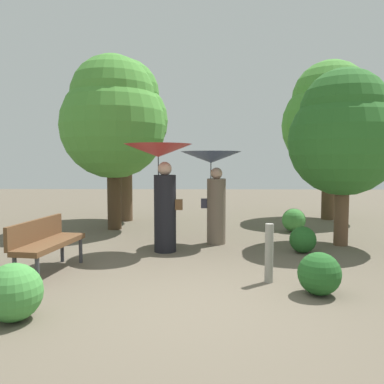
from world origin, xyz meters
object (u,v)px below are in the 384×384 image
(tree_mid_left, at_px, (125,113))
(path_marker_post, at_px, (269,253))
(person_right, at_px, (213,177))
(tree_mid_right, at_px, (330,117))
(park_bench, at_px, (46,240))
(person_left, at_px, (161,175))
(tree_near_right, at_px, (344,132))
(tree_near_left, at_px, (113,117))

(tree_mid_left, height_order, path_marker_post, tree_mid_left)
(person_right, xyz_separation_m, tree_mid_right, (3.57, 3.58, 1.64))
(tree_mid_right, bearing_deg, person_right, -134.91)
(park_bench, height_order, tree_mid_left, tree_mid_left)
(park_bench, bearing_deg, person_left, -39.34)
(tree_near_right, height_order, path_marker_post, tree_near_right)
(tree_mid_right, bearing_deg, tree_mid_left, -176.13)
(person_left, relative_size, park_bench, 1.33)
(person_left, bearing_deg, tree_near_left, 38.83)
(tree_near_right, bearing_deg, tree_mid_left, 147.16)
(park_bench, distance_m, tree_mid_right, 8.91)
(tree_near_left, relative_size, tree_mid_left, 0.94)
(tree_mid_left, bearing_deg, park_bench, -92.22)
(tree_near_right, bearing_deg, tree_mid_right, 76.00)
(tree_near_left, height_order, tree_near_right, tree_near_left)
(person_right, bearing_deg, path_marker_post, -156.48)
(person_left, relative_size, tree_near_left, 0.47)
(tree_near_right, height_order, tree_mid_left, tree_mid_left)
(person_right, relative_size, park_bench, 1.25)
(tree_mid_left, relative_size, path_marker_post, 5.51)
(tree_near_right, bearing_deg, park_bench, -158.00)
(tree_mid_right, distance_m, path_marker_post, 7.35)
(person_left, distance_m, tree_mid_left, 4.50)
(tree_mid_left, distance_m, tree_mid_right, 6.03)
(tree_mid_left, height_order, tree_mid_right, tree_mid_right)
(person_left, height_order, tree_mid_right, tree_mid_right)
(person_left, relative_size, tree_mid_right, 0.44)
(tree_mid_right, bearing_deg, path_marker_post, -114.54)
(person_right, relative_size, tree_mid_left, 0.42)
(tree_mid_left, bearing_deg, person_right, -52.38)
(path_marker_post, bearing_deg, tree_mid_left, 118.47)
(path_marker_post, bearing_deg, person_right, 105.12)
(tree_near_right, bearing_deg, tree_near_left, 160.27)
(park_bench, bearing_deg, tree_near_right, -59.81)
(person_right, relative_size, tree_mid_right, 0.41)
(park_bench, xyz_separation_m, tree_mid_left, (0.21, 5.43, 2.62))
(path_marker_post, bearing_deg, person_left, 132.14)
(person_left, distance_m, tree_mid_right, 6.50)
(person_left, height_order, tree_near_left, tree_near_left)
(tree_near_left, height_order, tree_mid_left, tree_mid_left)
(person_right, height_order, path_marker_post, person_right)
(tree_near_right, xyz_separation_m, tree_mid_right, (0.92, 3.70, 0.73))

